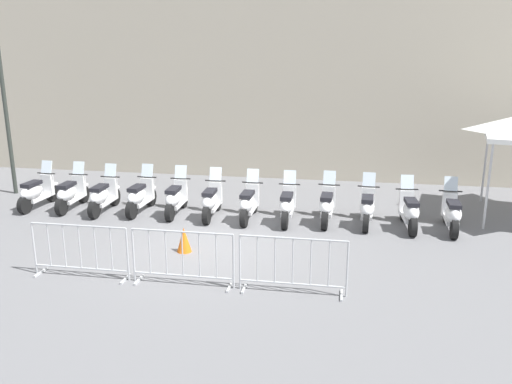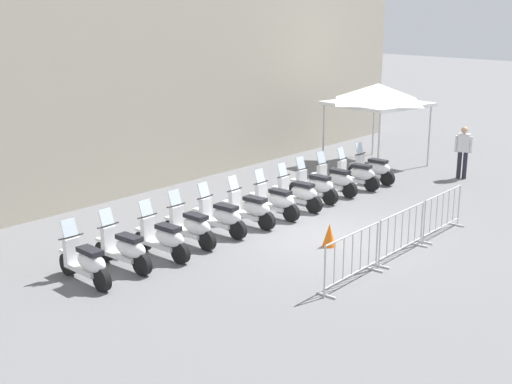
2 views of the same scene
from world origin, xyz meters
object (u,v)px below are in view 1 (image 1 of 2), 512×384
object	(u,v)px
motorcycle_6	(249,203)
barrier_segment_0	(80,252)
barrier_segment_2	(293,266)
motorcycle_7	(287,205)
motorcycle_10	(409,211)
traffic_cone	(184,240)
motorcycle_8	(327,206)
motorcycle_1	(71,194)
street_lamp	(2,82)
motorcycle_0	(36,192)
motorcycle_2	(103,196)
motorcycle_5	(211,201)
motorcycle_11	(452,213)
barrier_segment_1	(183,259)
motorcycle_9	(367,208)
motorcycle_4	(176,199)
motorcycle_3	(140,197)

from	to	relation	value
motorcycle_6	barrier_segment_0	xyz separation A→B (m)	(-1.68, -4.44, 0.07)
barrier_segment_2	motorcycle_7	bearing A→B (deg)	109.61
barrier_segment_2	motorcycle_10	bearing A→B (deg)	70.12
motorcycle_10	barrier_segment_0	size ratio (longest dim) A/B	0.88
motorcycle_10	traffic_cone	size ratio (longest dim) A/B	3.08
motorcycle_8	motorcycle_10	distance (m)	2.02
motorcycle_8	motorcycle_1	bearing A→B (deg)	-167.99
street_lamp	motorcycle_8	bearing A→B (deg)	4.28
motorcycle_6	barrier_segment_0	distance (m)	4.75
motorcycle_0	barrier_segment_2	world-z (taller)	motorcycle_0
motorcycle_0	motorcycle_10	bearing A→B (deg)	11.41
motorcycle_2	street_lamp	world-z (taller)	street_lamp
motorcycle_7	motorcycle_5	bearing A→B (deg)	-169.42
motorcycle_0	motorcycle_2	xyz separation A→B (m)	(1.98, 0.34, 0.00)
motorcycle_11	traffic_cone	world-z (taller)	motorcycle_11
barrier_segment_1	traffic_cone	world-z (taller)	barrier_segment_1
motorcycle_0	motorcycle_10	size ratio (longest dim) A/B	1.02
street_lamp	traffic_cone	xyz separation A→B (m)	(7.23, -2.35, -3.10)
motorcycle_2	motorcycle_10	bearing A→B (deg)	11.86
barrier_segment_0	motorcycle_10	bearing A→B (deg)	43.08
barrier_segment_1	motorcycle_11	bearing A→B (deg)	47.66
motorcycle_5	motorcycle_2	bearing A→B (deg)	-167.19
motorcycle_7	motorcycle_9	size ratio (longest dim) A/B	0.99
motorcycle_1	barrier_segment_2	xyz separation A→B (m)	(7.26, -2.67, 0.07)
motorcycle_4	motorcycle_11	world-z (taller)	same
motorcycle_3	street_lamp	xyz separation A→B (m)	(-4.74, 0.30, 2.92)
motorcycle_6	motorcycle_11	xyz separation A→B (m)	(4.91, 1.00, 0.00)
motorcycle_7	motorcycle_11	distance (m)	4.00
traffic_cone	barrier_segment_2	bearing A→B (deg)	-20.49
traffic_cone	motorcycle_2	bearing A→B (deg)	153.58
motorcycle_10	motorcycle_11	world-z (taller)	same
motorcycle_0	motorcycle_3	bearing A→B (deg)	13.04
motorcycle_4	motorcycle_6	bearing A→B (deg)	8.62
motorcycle_3	motorcycle_8	size ratio (longest dim) A/B	1.00
motorcycle_6	street_lamp	xyz separation A→B (m)	(-7.71, -0.20, 2.92)
motorcycle_6	motorcycle_4	bearing A→B (deg)	-171.38
motorcycle_6	barrier_segment_1	bearing A→B (deg)	-85.33
motorcycle_4	motorcycle_5	world-z (taller)	same
barrier_segment_1	motorcycle_1	bearing A→B (deg)	149.54
motorcycle_2	motorcycle_10	xyz separation A→B (m)	(7.85, 1.65, 0.00)
motorcycle_2	motorcycle_3	size ratio (longest dim) A/B	1.00
motorcycle_1	motorcycle_5	size ratio (longest dim) A/B	1.00
motorcycle_3	barrier_segment_1	world-z (taller)	motorcycle_3
motorcycle_0	motorcycle_4	bearing A→B (deg)	12.57
motorcycle_4	motorcycle_10	bearing A→B (deg)	10.64
motorcycle_9	traffic_cone	bearing A→B (deg)	-136.21
motorcycle_6	street_lamp	world-z (taller)	street_lamp
motorcycle_8	barrier_segment_2	world-z (taller)	motorcycle_8
motorcycle_4	motorcycle_6	size ratio (longest dim) A/B	0.99
traffic_cone	motorcycle_6	bearing A→B (deg)	79.42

